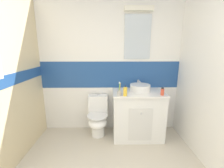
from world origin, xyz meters
name	(u,v)px	position (x,y,z in m)	size (l,w,h in m)	color
wall_back_tiled	(110,66)	(0.01, 2.45, 1.26)	(3.20, 0.20, 2.50)	white
vanity_cabinet	(137,114)	(0.49, 2.11, 0.43)	(0.89, 0.61, 0.85)	white
sink_basin	(140,88)	(0.53, 2.15, 0.91)	(0.36, 0.40, 0.17)	white
toilet	(98,117)	(-0.23, 2.15, 0.35)	(0.37, 0.50, 0.75)	white
toothbrush_cup	(119,92)	(0.14, 1.88, 0.90)	(0.07, 0.07, 0.22)	#B2ADA3
soap_dispenser	(125,91)	(0.24, 1.87, 0.92)	(0.06, 0.06, 0.18)	yellow
lotion_bottle_short	(162,92)	(0.84, 1.90, 0.91)	(0.06, 0.06, 0.13)	#D84C33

